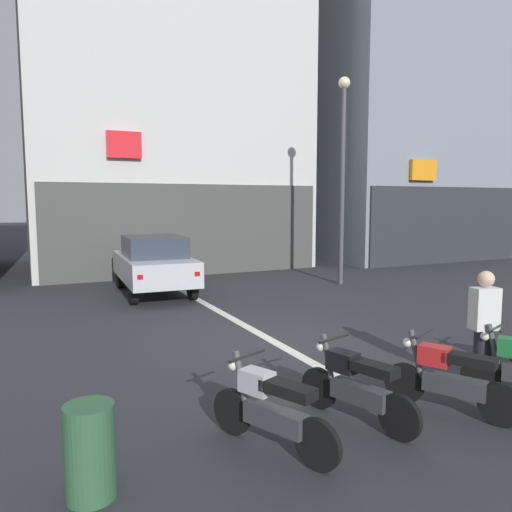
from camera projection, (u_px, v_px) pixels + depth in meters
ground_plane at (278, 344)px, 9.06m from camera, size 120.00×120.00×0.00m
lane_centre_line at (182, 291)px, 14.45m from camera, size 0.20×18.00×0.01m
building_mid_block at (161, 87)px, 19.91m from camera, size 10.30×7.42×14.40m
building_far_right at (378, 55)px, 24.27m from camera, size 8.47×9.82×19.59m
car_silver_crossing_near at (154, 263)px, 13.88m from camera, size 1.98×4.19×1.64m
street_lamp at (343, 159)px, 15.19m from camera, size 0.36×0.36×6.36m
motorcycle_silver_row_leftmost at (271, 408)px, 5.14m from camera, size 0.76×1.56×0.98m
motorcycle_black_row_left_mid at (356, 385)px, 5.79m from camera, size 0.64×1.62×0.98m
motorcycle_red_row_centre at (449, 377)px, 6.04m from camera, size 0.83×1.52×0.98m
person_by_motorcycles at (483, 330)px, 6.75m from camera, size 0.40×0.30×1.67m
trash_bin at (90, 451)px, 4.32m from camera, size 0.44×0.44×0.85m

